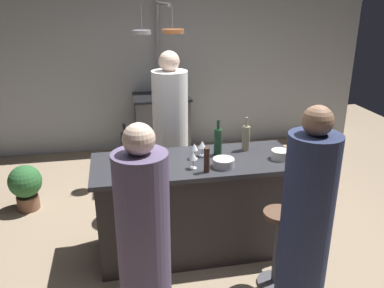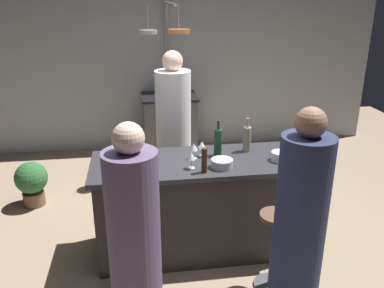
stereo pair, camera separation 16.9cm
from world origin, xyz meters
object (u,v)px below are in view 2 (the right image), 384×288
pepper_mill (204,160)px  guest_left (135,250)px  mixing_bowl_ceramic (280,156)px  mixing_bowl_blue (141,165)px  wine_glass_near_left_guest (202,145)px  wine_bottle_white (247,138)px  wine_glass_by_chef (191,157)px  wine_bottle_green (218,142)px  wine_glass_near_right_guest (193,148)px  bar_stool_left (138,260)px  mixing_bowl_steel (222,163)px  guest_right (299,233)px  potted_plant (32,181)px  chef (174,139)px  wine_bottle_dark (125,143)px  bar_stool_right (274,248)px  stove_range (170,125)px

pepper_mill → guest_left: bearing=-127.5°
mixing_bowl_ceramic → mixing_bowl_blue: size_ratio=0.82×
pepper_mill → wine_glass_near_left_guest: size_ratio=1.44×
wine_bottle_white → wine_glass_by_chef: 0.65m
wine_bottle_green → wine_glass_near_right_guest: wine_bottle_green is taller
guest_left → pepper_mill: 0.99m
bar_stool_left → wine_bottle_green: size_ratio=2.07×
wine_glass_near_left_guest → mixing_bowl_steel: (0.13, -0.26, -0.07)m
pepper_mill → mixing_bowl_blue: 0.54m
wine_glass_by_chef → wine_glass_near_left_guest: bearing=62.1°
guest_right → pepper_mill: guest_right is taller
wine_glass_by_chef → mixing_bowl_ceramic: bearing=4.1°
mixing_bowl_ceramic → potted_plant: bearing=153.9°
wine_bottle_white → mixing_bowl_steel: bearing=-132.1°
chef → guest_left: bearing=-103.4°
bar_stool_left → wine_glass_near_left_guest: wine_glass_near_left_guest is taller
potted_plant → wine_bottle_white: 2.49m
pepper_mill → wine_bottle_green: size_ratio=0.64×
wine_glass_near_right_guest → mixing_bowl_blue: (-0.46, -0.15, -0.07)m
potted_plant → wine_bottle_dark: 1.57m
wine_glass_by_chef → mixing_bowl_blue: (-0.42, 0.06, -0.07)m
bar_stool_left → pepper_mill: bearing=33.2°
guest_left → wine_glass_by_chef: 1.01m
bar_stool_right → wine_bottle_dark: wine_bottle_dark is taller
guest_left → mixing_bowl_blue: guest_left is taller
guest_left → bar_stool_right: 1.20m
bar_stool_right → guest_right: size_ratio=0.42×
bar_stool_right → wine_bottle_dark: bearing=143.8°
bar_stool_right → mixing_bowl_blue: bearing=153.0°
potted_plant → pepper_mill: size_ratio=2.48×
bar_stool_left → mixing_bowl_blue: (0.05, 0.52, 0.56)m
wine_glass_near_right_guest → mixing_bowl_ceramic: 0.76m
wine_bottle_dark → wine_bottle_white: bearing=-2.6°
mixing_bowl_steel → wine_bottle_green: bearing=85.9°
wine_bottle_green → wine_glass_by_chef: (-0.28, -0.25, -0.02)m
stove_range → wine_glass_by_chef: wine_glass_by_chef is taller
pepper_mill → mixing_bowl_ceramic: bearing=11.8°
wine_glass_by_chef → mixing_bowl_steel: size_ratio=0.80×
bar_stool_left → wine_bottle_dark: bearing=94.7°
pepper_mill → bar_stool_left: bearing=-146.8°
mixing_bowl_steel → wine_bottle_white: bearing=47.9°
stove_range → bar_stool_left: stove_range is taller
stove_range → wine_glass_near_left_guest: 2.43m
pepper_mill → mixing_bowl_ceramic: 0.71m
chef → guest_right: bearing=-70.0°
stove_range → wine_bottle_green: size_ratio=2.71×
stove_range → mixing_bowl_ceramic: mixing_bowl_ceramic is taller
bar_stool_right → pepper_mill: size_ratio=3.24×
guest_right → wine_glass_near_right_guest: size_ratio=11.19×
chef → pepper_mill: 1.09m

